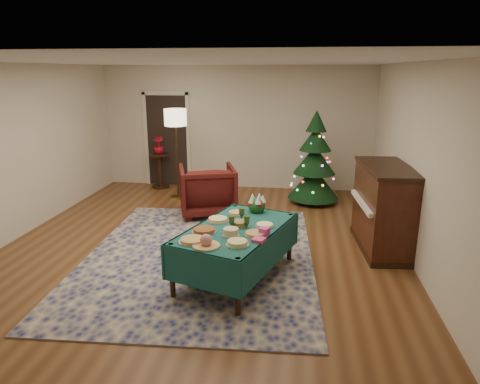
# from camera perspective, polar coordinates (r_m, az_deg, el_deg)

# --- Properties ---
(room_shell) EXTENTS (7.00, 7.00, 7.00)m
(room_shell) POSITION_cam_1_polar(r_m,az_deg,el_deg) (6.22, -5.25, 4.42)
(room_shell) COLOR #593319
(room_shell) RESTS_ON ground
(doorway) EXTENTS (1.08, 0.04, 2.16)m
(doorway) POSITION_cam_1_polar(r_m,az_deg,el_deg) (9.99, -9.69, 7.12)
(doorway) COLOR black
(doorway) RESTS_ON ground
(rug) EXTENTS (3.42, 4.37, 0.02)m
(rug) POSITION_cam_1_polar(r_m,az_deg,el_deg) (6.25, -5.41, -8.48)
(rug) COLOR navy
(rug) RESTS_ON ground
(buffet_table) EXTENTS (1.54, 1.99, 0.68)m
(buffet_table) POSITION_cam_1_polar(r_m,az_deg,el_deg) (5.42, -0.51, -6.14)
(buffet_table) COLOR black
(buffet_table) RESTS_ON ground
(platter_0) EXTENTS (0.32, 0.32, 0.04)m
(platter_0) POSITION_cam_1_polar(r_m,az_deg,el_deg) (4.96, -6.37, -6.42)
(platter_0) COLOR silver
(platter_0) RESTS_ON buffet_table
(platter_1) EXTENTS (0.32, 0.32, 0.15)m
(platter_1) POSITION_cam_1_polar(r_m,az_deg,el_deg) (4.81, -4.54, -6.64)
(platter_1) COLOR silver
(platter_1) RESTS_ON buffet_table
(platter_2) EXTENTS (0.27, 0.27, 0.06)m
(platter_2) POSITION_cam_1_polar(r_m,az_deg,el_deg) (4.84, -0.35, -6.82)
(platter_2) COLOR silver
(platter_2) RESTS_ON buffet_table
(platter_3) EXTENTS (0.30, 0.30, 0.05)m
(platter_3) POSITION_cam_1_polar(r_m,az_deg,el_deg) (5.24, -4.81, -5.12)
(platter_3) COLOR silver
(platter_3) RESTS_ON buffet_table
(platter_4) EXTENTS (0.21, 0.21, 0.09)m
(platter_4) POSITION_cam_1_polar(r_m,az_deg,el_deg) (5.10, -1.23, -5.38)
(platter_4) COLOR silver
(platter_4) RESTS_ON buffet_table
(platter_5) EXTENTS (0.28, 0.28, 0.04)m
(platter_5) POSITION_cam_1_polar(r_m,az_deg,el_deg) (5.13, 2.06, -5.59)
(platter_5) COLOR silver
(platter_5) RESTS_ON buffet_table
(platter_6) EXTENTS (0.29, 0.29, 0.05)m
(platter_6) POSITION_cam_1_polar(r_m,az_deg,el_deg) (5.59, -2.96, -3.71)
(platter_6) COLOR silver
(platter_6) RESTS_ON buffet_table
(platter_7) EXTENTS (0.23, 0.23, 0.07)m
(platter_7) POSITION_cam_1_polar(r_m,az_deg,el_deg) (5.42, -0.05, -4.25)
(platter_7) COLOR silver
(platter_7) RESTS_ON buffet_table
(platter_8) EXTENTS (0.24, 0.24, 0.04)m
(platter_8) POSITION_cam_1_polar(r_m,az_deg,el_deg) (5.41, 3.30, -4.46)
(platter_8) COLOR silver
(platter_8) RESTS_ON buffet_table
(platter_9) EXTENTS (0.24, 0.24, 0.04)m
(platter_9) POSITION_cam_1_polar(r_m,az_deg,el_deg) (5.86, -0.48, -2.81)
(platter_9) COLOR silver
(platter_9) RESTS_ON buffet_table
(goblet_0) EXTENTS (0.07, 0.07, 0.16)m
(goblet_0) POSITION_cam_1_polar(r_m,az_deg,el_deg) (5.62, 0.22, -2.90)
(goblet_0) COLOR #2D471E
(goblet_0) RESTS_ON buffet_table
(goblet_1) EXTENTS (0.07, 0.07, 0.16)m
(goblet_1) POSITION_cam_1_polar(r_m,az_deg,el_deg) (5.33, 0.92, -3.98)
(goblet_1) COLOR #2D471E
(goblet_1) RESTS_ON buffet_table
(goblet_2) EXTENTS (0.07, 0.07, 0.16)m
(goblet_2) POSITION_cam_1_polar(r_m,az_deg,el_deg) (5.33, -1.13, -3.99)
(goblet_2) COLOR #2D471E
(goblet_2) RESTS_ON buffet_table
(napkin_stack) EXTENTS (0.17, 0.17, 0.04)m
(napkin_stack) POSITION_cam_1_polar(r_m,az_deg,el_deg) (4.96, 2.50, -6.39)
(napkin_stack) COLOR #E33F7C
(napkin_stack) RESTS_ON buffet_table
(gift_box) EXTENTS (0.14, 0.14, 0.09)m
(gift_box) POSITION_cam_1_polar(r_m,az_deg,el_deg) (5.13, 3.27, -5.25)
(gift_box) COLOR #D23A99
(gift_box) RESTS_ON buffet_table
(centerpiece) EXTENTS (0.25, 0.25, 0.28)m
(centerpiece) POSITION_cam_1_polar(r_m,az_deg,el_deg) (5.92, 2.25, -1.57)
(centerpiece) COLOR #1E4C1E
(centerpiece) RESTS_ON buffet_table
(armchair) EXTENTS (1.21, 1.17, 1.01)m
(armchair) POSITION_cam_1_polar(r_m,az_deg,el_deg) (7.87, -4.37, 0.56)
(armchair) COLOR #47110F
(armchair) RESTS_ON ground
(floor_lamp) EXTENTS (0.45, 0.45, 1.84)m
(floor_lamp) POSITION_cam_1_polar(r_m,az_deg,el_deg) (8.80, -8.59, 9.09)
(floor_lamp) COLOR #A57F3F
(floor_lamp) RESTS_ON ground
(side_table) EXTENTS (0.44, 0.44, 0.78)m
(side_table) POSITION_cam_1_polar(r_m,az_deg,el_deg) (9.88, -10.62, 2.74)
(side_table) COLOR black
(side_table) RESTS_ON ground
(potted_plant) EXTENTS (0.22, 0.39, 0.22)m
(potted_plant) POSITION_cam_1_polar(r_m,az_deg,el_deg) (9.77, -10.77, 5.65)
(potted_plant) COLOR #A60B22
(potted_plant) RESTS_ON side_table
(christmas_tree) EXTENTS (1.19, 1.19, 1.85)m
(christmas_tree) POSITION_cam_1_polar(r_m,az_deg,el_deg) (8.63, 9.91, 3.98)
(christmas_tree) COLOR black
(christmas_tree) RESTS_ON ground
(piano) EXTENTS (0.80, 1.51, 1.27)m
(piano) POSITION_cam_1_polar(r_m,az_deg,el_deg) (6.64, 18.62, -2.15)
(piano) COLOR black
(piano) RESTS_ON ground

